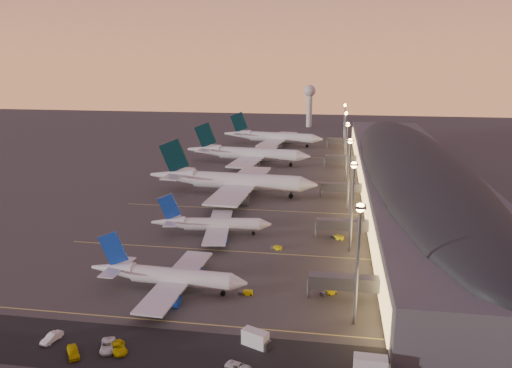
% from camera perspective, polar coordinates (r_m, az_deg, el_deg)
% --- Properties ---
extents(ground, '(700.00, 700.00, 0.00)m').
position_cam_1_polar(ground, '(147.60, -3.55, -6.87)').
color(ground, '#3C3A37').
extents(airliner_narrow_south, '(38.59, 34.48, 13.79)m').
position_cam_1_polar(airliner_narrow_south, '(120.22, -10.06, -10.34)').
color(airliner_narrow_south, silver).
rests_on(airliner_narrow_south, ground).
extents(airliner_narrow_north, '(37.07, 33.40, 13.24)m').
position_cam_1_polar(airliner_narrow_north, '(154.29, -5.09, -4.60)').
color(airliner_narrow_north, silver).
rests_on(airliner_narrow_north, ground).
extents(airliner_wide_near, '(68.51, 62.46, 21.92)m').
position_cam_1_polar(airliner_wide_near, '(197.78, -2.77, 0.35)').
color(airliner_wide_near, silver).
rests_on(airliner_wide_near, ground).
extents(airliner_wide_mid, '(65.26, 59.80, 20.87)m').
position_cam_1_polar(airliner_wide_mid, '(255.32, -0.98, 3.48)').
color(airliner_wide_mid, silver).
rests_on(airliner_wide_mid, ground).
extents(airliner_wide_far, '(63.21, 58.16, 20.25)m').
position_cam_1_polar(airliner_wide_far, '(310.48, 1.91, 5.38)').
color(airliner_wide_far, silver).
rests_on(airliner_wide_far, ground).
extents(terminal_building, '(56.35, 255.00, 17.46)m').
position_cam_1_polar(terminal_building, '(213.72, 17.27, 1.63)').
color(terminal_building, '#4D4D52').
rests_on(terminal_building, ground).
extents(light_masts, '(2.20, 217.20, 25.90)m').
position_cam_1_polar(light_masts, '(202.47, 10.48, 3.90)').
color(light_masts, slate).
rests_on(light_masts, ground).
extents(radar_tower, '(9.00, 9.00, 32.50)m').
position_cam_1_polar(radar_tower, '(396.02, 6.14, 9.66)').
color(radar_tower, silver).
rests_on(radar_tower, ground).
extents(service_lane, '(260.00, 16.00, 0.01)m').
position_cam_1_polar(service_lane, '(99.43, -10.93, -18.35)').
color(service_lane, black).
rests_on(service_lane, ground).
extents(lane_markings, '(90.00, 180.36, 0.00)m').
position_cam_1_polar(lane_markings, '(184.73, -0.86, -2.46)').
color(lane_markings, '#D8C659').
rests_on(lane_markings, ground).
extents(baggage_tug_a, '(3.29, 1.54, 0.97)m').
position_cam_1_polar(baggage_tug_a, '(117.90, -1.13, -12.30)').
color(baggage_tug_a, '#D6C105').
rests_on(baggage_tug_a, ground).
extents(baggage_tug_b, '(3.85, 3.39, 1.11)m').
position_cam_1_polar(baggage_tug_b, '(119.18, 8.35, -12.12)').
color(baggage_tug_b, '#D6C105').
rests_on(baggage_tug_b, ground).
extents(baggage_tug_c, '(3.54, 2.34, 0.99)m').
position_cam_1_polar(baggage_tug_c, '(143.54, 2.34, -7.29)').
color(baggage_tug_c, '#D6C105').
rests_on(baggage_tug_c, ground).
extents(catering_truck_a, '(5.90, 4.13, 3.10)m').
position_cam_1_polar(catering_truck_a, '(98.79, 0.06, -17.31)').
color(catering_truck_a, silver).
rests_on(catering_truck_a, ground).
extents(catering_truck_b, '(6.35, 2.65, 3.53)m').
position_cam_1_polar(catering_truck_b, '(93.28, 13.15, -19.68)').
color(catering_truck_b, silver).
rests_on(catering_truck_b, ground).
extents(baggage_tug_d, '(3.84, 3.46, 1.12)m').
position_cam_1_polar(baggage_tug_d, '(153.19, 9.33, -6.03)').
color(baggage_tug_d, '#D6C105').
rests_on(baggage_tug_d, ground).
extents(service_van_a, '(2.70, 5.00, 1.56)m').
position_cam_1_polar(service_van_a, '(107.98, -22.30, -15.93)').
color(service_van_a, silver).
rests_on(service_van_a, ground).
extents(service_van_b, '(4.46, 5.13, 1.67)m').
position_cam_1_polar(service_van_b, '(101.98, -20.17, -17.58)').
color(service_van_b, '#D6C105').
rests_on(service_van_b, ground).
extents(service_van_c, '(4.24, 6.06, 1.54)m').
position_cam_1_polar(service_van_c, '(102.07, -16.59, -17.28)').
color(service_van_c, silver).
rests_on(service_van_c, ground).
extents(service_van_d, '(3.15, 4.24, 1.34)m').
position_cam_1_polar(service_van_d, '(101.76, -15.84, -17.40)').
color(service_van_d, '#D6C105').
rests_on(service_van_d, ground).
extents(service_van_e, '(5.43, 3.75, 1.38)m').
position_cam_1_polar(service_van_e, '(92.78, -1.98, -20.20)').
color(service_van_e, silver).
rests_on(service_van_e, ground).
extents(service_van_f, '(5.28, 5.68, 1.48)m').
position_cam_1_polar(service_van_f, '(100.99, -15.48, -17.59)').
color(service_van_f, '#D6C105').
rests_on(service_van_f, ground).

